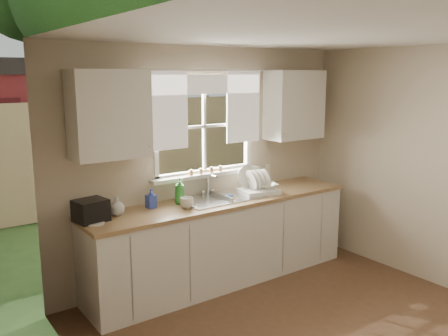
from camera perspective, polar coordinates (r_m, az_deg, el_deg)
room_walls at (r=3.69m, az=15.76°, el=-4.40°), size 3.62×4.02×2.50m
ceiling at (r=3.62m, az=16.02°, el=15.48°), size 3.60×4.00×0.02m
window at (r=5.16m, az=-2.28°, el=3.19°), size 1.38×0.16×1.06m
curtains at (r=5.07m, az=-2.00°, el=8.14°), size 1.50×0.03×0.81m
base_cabinets at (r=5.15m, az=-0.20°, el=-8.87°), size 3.00×0.62×0.87m
countertop at (r=5.02m, az=-0.20°, el=-3.98°), size 3.04×0.65×0.04m
upper_cabinet_left at (r=4.42m, az=-13.63°, el=6.30°), size 0.70×0.33×0.80m
upper_cabinet_right at (r=5.70m, az=8.47°, el=7.53°), size 0.70×0.33×0.80m
wall_outlet at (r=5.74m, az=5.20°, el=-0.14°), size 0.08×0.01×0.12m
sill_jars at (r=5.14m, az=-2.16°, el=-0.29°), size 0.42×0.04×0.06m
backyard at (r=11.27m, az=-18.81°, el=17.04°), size 20.00×10.00×6.13m
sink at (r=5.05m, az=-0.41°, el=-4.48°), size 0.88×0.52×0.40m
dish_rack at (r=5.24m, az=4.06°, el=-2.27°), size 0.45×0.37×0.30m
bowl at (r=5.28m, az=5.37°, el=-2.15°), size 0.22×0.22×0.05m
soap_bottle_a at (r=4.81m, az=-5.35°, el=-2.74°), size 0.11×0.11×0.28m
soap_bottle_b at (r=4.72m, az=-8.79°, el=-3.62°), size 0.10×0.10×0.19m
soap_bottle_c at (r=4.54m, az=-12.78°, el=-4.44°), size 0.15×0.15×0.18m
saucer at (r=4.35m, az=-15.22°, el=-6.43°), size 0.16×0.16×0.01m
cup at (r=4.68m, az=-4.49°, el=-4.22°), size 0.17×0.17×0.11m
black_appliance at (r=4.41m, az=-15.74°, el=-4.94°), size 0.31×0.28×0.20m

